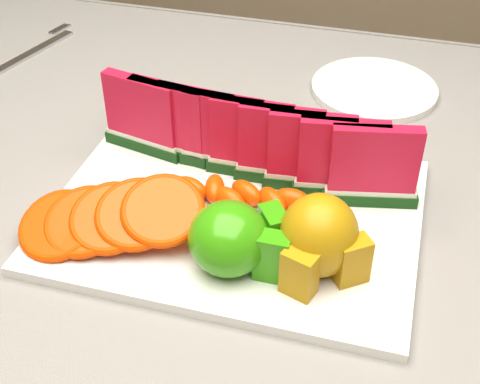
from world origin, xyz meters
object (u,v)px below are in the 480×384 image
(pear_cluster, at_px, (320,239))
(side_plate, at_px, (374,89))
(platter, at_px, (235,214))
(apple_cluster, at_px, (236,240))
(fork, at_px, (36,50))

(pear_cluster, bearing_deg, side_plate, 88.14)
(platter, height_order, pear_cluster, pear_cluster)
(platter, relative_size, apple_cluster, 3.32)
(platter, xyz_separation_m, pear_cluster, (0.10, -0.06, 0.04))
(fork, bearing_deg, apple_cluster, -41.22)
(pear_cluster, height_order, side_plate, pear_cluster)
(pear_cluster, bearing_deg, fork, 144.53)
(apple_cluster, xyz_separation_m, fork, (-0.44, 0.39, -0.04))
(pear_cluster, distance_m, fork, 0.64)
(apple_cluster, bearing_deg, platter, 106.84)
(apple_cluster, relative_size, side_plate, 0.56)
(platter, relative_size, pear_cluster, 4.20)
(pear_cluster, distance_m, side_plate, 0.39)
(apple_cluster, height_order, pear_cluster, pear_cluster)
(pear_cluster, xyz_separation_m, side_plate, (0.01, 0.39, -0.05))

